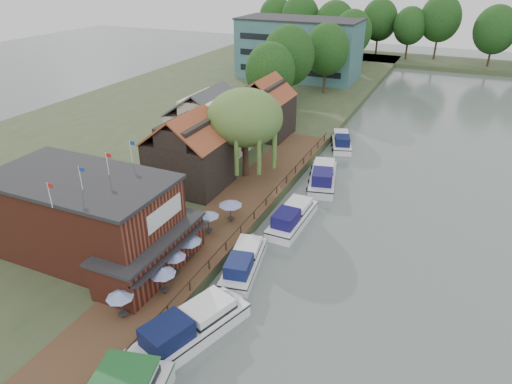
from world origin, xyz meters
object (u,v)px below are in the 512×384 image
at_px(umbrella_3, 189,248).
at_px(cruiser_1, 244,259).
at_px(cottage_b, 210,121).
at_px(willow, 245,134).
at_px(umbrella_5, 231,211).
at_px(cruiser_4, 341,140).
at_px(umbrella_2, 175,264).
at_px(cruiser_2, 292,215).
at_px(umbrella_1, 163,281).
at_px(cruiser_3, 323,174).
at_px(cruiser_0, 191,324).
at_px(pub, 103,221).
at_px(hotel_block, 299,48).
at_px(umbrella_0, 121,305).
at_px(cottage_a, 189,151).
at_px(umbrella_4, 208,222).
at_px(swan, 140,376).
at_px(cottage_c, 265,107).

relative_size(umbrella_3, cruiser_1, 0.27).
relative_size(cottage_b, willow, 0.92).
height_order(umbrella_5, cruiser_4, umbrella_5).
xyz_separation_m(umbrella_2, umbrella_5, (0.18, 9.49, 0.00)).
bearing_deg(cruiser_4, cruiser_2, -105.18).
bearing_deg(umbrella_2, umbrella_1, -78.69).
distance_m(umbrella_2, cruiser_3, 24.17).
relative_size(umbrella_2, cruiser_0, 0.23).
bearing_deg(cruiser_1, pub, -168.05).
relative_size(cottage_b, umbrella_1, 4.04).
bearing_deg(umbrella_5, willow, 107.81).
relative_size(hotel_block, cruiser_2, 2.69).
bearing_deg(umbrella_5, cottage_b, 125.14).
xyz_separation_m(umbrella_3, cruiser_4, (4.28, 34.05, -1.23)).
relative_size(umbrella_0, cruiser_1, 0.27).
xyz_separation_m(pub, cruiser_4, (10.81, 36.54, -3.59)).
xyz_separation_m(cottage_a, cruiser_2, (12.90, -1.74, -4.11)).
relative_size(cottage_a, cottage_b, 0.90).
bearing_deg(cruiser_4, pub, -124.33).
bearing_deg(cruiser_0, pub, 176.90).
bearing_deg(pub, cruiser_4, 73.52).
xyz_separation_m(umbrella_4, cruiser_4, (4.88, 29.69, -1.23)).
height_order(umbrella_0, cruiser_0, umbrella_0).
bearing_deg(umbrella_5, cruiser_2, 35.92).
relative_size(hotel_block, cottage_a, 2.95).
distance_m(cottage_b, swan, 36.72).
relative_size(cottage_a, umbrella_1, 3.62).
xyz_separation_m(umbrella_1, umbrella_2, (-0.44, 2.20, 0.00)).
distance_m(pub, cruiser_0, 12.10).
relative_size(umbrella_4, cruiser_3, 0.23).
relative_size(umbrella_2, umbrella_5, 1.00).
distance_m(willow, swan, 29.97).
bearing_deg(hotel_block, umbrella_5, -76.41).
bearing_deg(pub, umbrella_3, 20.87).
bearing_deg(umbrella_1, umbrella_0, -108.53).
bearing_deg(cruiser_1, cruiser_2, 71.33).
distance_m(umbrella_2, cruiser_2, 14.20).
bearing_deg(umbrella_4, cruiser_3, 70.28).
bearing_deg(cruiser_2, umbrella_2, -110.30).
bearing_deg(umbrella_4, swan, -76.47).
xyz_separation_m(willow, cruiser_4, (7.31, 16.54, -5.16)).
height_order(cruiser_0, cruiser_1, cruiser_0).
xyz_separation_m(cottage_c, cruiser_0, (10.79, -38.32, -3.98)).
bearing_deg(umbrella_1, cruiser_2, 72.66).
bearing_deg(willow, cottage_a, -131.99).
xyz_separation_m(cottage_a, cruiser_1, (11.69, -10.51, -4.19)).
bearing_deg(swan, umbrella_3, 105.66).
bearing_deg(cottage_b, cruiser_3, -4.78).
bearing_deg(hotel_block, cruiser_0, -76.00).
bearing_deg(cruiser_3, umbrella_1, -113.73).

